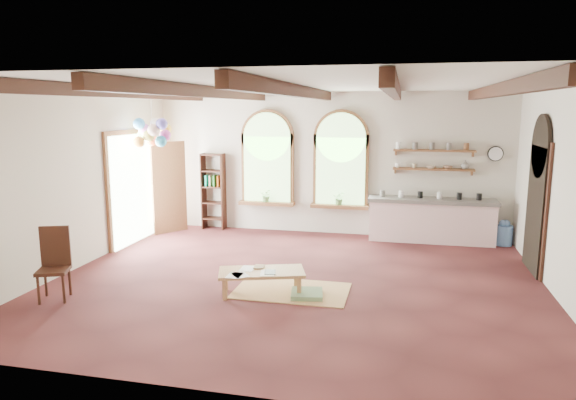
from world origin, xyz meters
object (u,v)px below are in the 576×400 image
(coffee_table, at_px, (262,273))
(side_chair, at_px, (54,279))
(kitchen_counter, at_px, (431,220))
(balloon_cluster, at_px, (152,132))

(coffee_table, bearing_deg, side_chair, -163.19)
(coffee_table, xyz_separation_m, side_chair, (-2.97, -0.90, -0.01))
(kitchen_counter, height_order, side_chair, side_chair)
(side_chair, relative_size, balloon_cluster, 0.95)
(balloon_cluster, bearing_deg, side_chair, -89.55)
(side_chair, bearing_deg, coffee_table, 16.81)
(kitchen_counter, xyz_separation_m, balloon_cluster, (-5.70, -1.43, 1.87))
(coffee_table, bearing_deg, balloon_cluster, 140.72)
(balloon_cluster, bearing_deg, kitchen_counter, 14.13)
(kitchen_counter, relative_size, balloon_cluster, 2.33)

